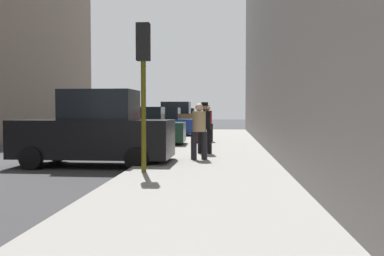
# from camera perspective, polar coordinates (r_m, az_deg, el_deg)

# --- Properties ---
(ground_plane) EXTENTS (120.00, 120.00, 0.00)m
(ground_plane) POSITION_cam_1_polar(r_m,az_deg,el_deg) (14.46, -22.26, -4.35)
(ground_plane) COLOR #38383A
(sidewalk) EXTENTS (4.00, 40.00, 0.15)m
(sidewalk) POSITION_cam_1_polar(r_m,az_deg,el_deg) (12.92, 2.32, -4.63)
(sidewalk) COLOR gray
(sidewalk) RESTS_ON ground_plane
(parked_black_suv) EXTENTS (4.63, 2.11, 2.25)m
(parked_black_suv) POSITION_cam_1_polar(r_m,az_deg,el_deg) (12.93, -12.77, -0.42)
(parked_black_suv) COLOR black
(parked_black_suv) RESTS_ON ground_plane
(parked_dark_green_sedan) EXTENTS (4.25, 2.16, 1.79)m
(parked_dark_green_sedan) POSITION_cam_1_polar(r_m,az_deg,el_deg) (18.97, -7.18, -0.03)
(parked_dark_green_sedan) COLOR #193828
(parked_dark_green_sedan) RESTS_ON ground_plane
(parked_blue_sedan) EXTENTS (4.20, 2.07, 1.79)m
(parked_blue_sedan) POSITION_cam_1_polar(r_m,az_deg,el_deg) (25.48, -4.18, 0.61)
(parked_blue_sedan) COLOR navy
(parked_blue_sedan) RESTS_ON ground_plane
(parked_bronze_suv) EXTENTS (4.64, 2.13, 2.25)m
(parked_bronze_suv) POSITION_cam_1_polar(r_m,az_deg,el_deg) (31.99, -2.41, 1.32)
(parked_bronze_suv) COLOR brown
(parked_bronze_suv) RESTS_ON ground_plane
(parked_red_hatchback) EXTENTS (4.25, 2.16, 1.79)m
(parked_red_hatchback) POSITION_cam_1_polar(r_m,az_deg,el_deg) (37.55, -1.38, 1.21)
(parked_red_hatchback) COLOR #B2191E
(parked_red_hatchback) RESTS_ON ground_plane
(fire_hydrant) EXTENTS (0.42, 0.22, 0.70)m
(fire_hydrant) POSITION_cam_1_polar(r_m,az_deg,el_deg) (19.54, -1.49, -0.98)
(fire_hydrant) COLOR red
(fire_hydrant) RESTS_ON sidewalk
(traffic_light) EXTENTS (0.32, 0.32, 3.60)m
(traffic_light) POSITION_cam_1_polar(r_m,az_deg,el_deg) (10.49, -6.50, 8.40)
(traffic_light) COLOR #514C0F
(traffic_light) RESTS_ON sidewalk
(pedestrian_in_red_jacket) EXTENTS (0.51, 0.43, 1.71)m
(pedestrian_in_red_jacket) POSITION_cam_1_polar(r_m,az_deg,el_deg) (20.38, 2.11, 0.87)
(pedestrian_in_red_jacket) COLOR black
(pedestrian_in_red_jacket) RESTS_ON sidewalk
(pedestrian_with_fedora) EXTENTS (0.53, 0.47, 1.78)m
(pedestrian_with_fedora) POSITION_cam_1_polar(r_m,az_deg,el_deg) (14.75, 1.71, 0.39)
(pedestrian_with_fedora) COLOR black
(pedestrian_with_fedora) RESTS_ON sidewalk
(pedestrian_in_tan_coat) EXTENTS (0.51, 0.42, 1.71)m
(pedestrian_in_tan_coat) POSITION_cam_1_polar(r_m,az_deg,el_deg) (12.99, 0.95, -0.03)
(pedestrian_in_tan_coat) COLOR black
(pedestrian_in_tan_coat) RESTS_ON sidewalk
(rolling_suitcase) EXTENTS (0.40, 0.59, 1.04)m
(rolling_suitcase) POSITION_cam_1_polar(r_m,az_deg,el_deg) (19.67, 1.12, -0.97)
(rolling_suitcase) COLOR #591414
(rolling_suitcase) RESTS_ON sidewalk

